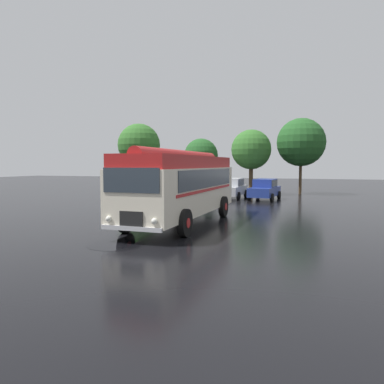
# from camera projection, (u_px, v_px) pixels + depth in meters

# --- Properties ---
(ground_plane) EXTENTS (120.00, 120.00, 0.00)m
(ground_plane) POSITION_uv_depth(u_px,v_px,m) (167.00, 225.00, 17.29)
(ground_plane) COLOR black
(vintage_bus) EXTENTS (2.96, 10.15, 3.49)m
(vintage_bus) POSITION_uv_depth(u_px,v_px,m) (182.00, 184.00, 17.78)
(vintage_bus) COLOR silver
(vintage_bus) RESTS_ON ground
(car_near_left) EXTENTS (2.00, 4.22, 1.66)m
(car_near_left) POSITION_uv_depth(u_px,v_px,m) (200.00, 188.00, 31.67)
(car_near_left) COLOR silver
(car_near_left) RESTS_ON ground
(car_mid_left) EXTENTS (2.06, 4.25, 1.66)m
(car_mid_left) POSITION_uv_depth(u_px,v_px,m) (232.00, 188.00, 31.04)
(car_mid_left) COLOR #B7BABF
(car_mid_left) RESTS_ON ground
(car_mid_right) EXTENTS (2.27, 4.35, 1.66)m
(car_mid_right) POSITION_uv_depth(u_px,v_px,m) (265.00, 189.00, 29.58)
(car_mid_right) COLOR navy
(car_mid_right) RESTS_ON ground
(tree_far_left) EXTENTS (4.42, 4.42, 7.06)m
(tree_far_left) POSITION_uv_depth(u_px,v_px,m) (138.00, 144.00, 39.21)
(tree_far_left) COLOR #4C3823
(tree_far_left) RESTS_ON ground
(tree_left_of_centre) EXTENTS (3.34, 3.34, 5.36)m
(tree_left_of_centre) POSITION_uv_depth(u_px,v_px,m) (200.00, 156.00, 36.93)
(tree_left_of_centre) COLOR #4C3823
(tree_left_of_centre) RESTS_ON ground
(tree_centre) EXTENTS (3.69, 3.69, 6.03)m
(tree_centre) POSITION_uv_depth(u_px,v_px,m) (251.00, 150.00, 34.70)
(tree_centre) COLOR #4C3823
(tree_centre) RESTS_ON ground
(tree_right_of_centre) EXTENTS (4.51, 4.51, 7.13)m
(tree_right_of_centre) POSITION_uv_depth(u_px,v_px,m) (302.00, 142.00, 35.03)
(tree_right_of_centre) COLOR #4C3823
(tree_right_of_centre) RESTS_ON ground
(puddle_patch) EXTENTS (2.00, 2.00, 0.01)m
(puddle_patch) POSITION_uv_depth(u_px,v_px,m) (115.00, 245.00, 13.16)
(puddle_patch) COLOR black
(puddle_patch) RESTS_ON ground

